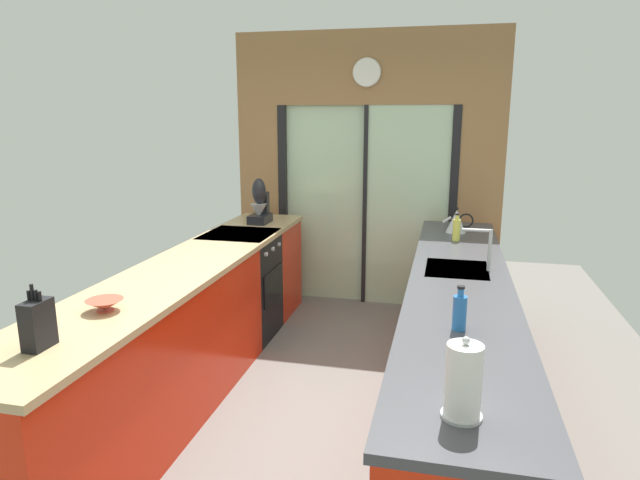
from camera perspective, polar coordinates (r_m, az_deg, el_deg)
The scene contains 13 objects.
ground_plane at distance 4.22m, azimuth 0.67°, elevation -14.26°, with size 5.04×7.60×0.02m, color slate.
back_wall_unit at distance 5.54m, azimuth 4.80°, elevation 8.81°, with size 2.64×0.12×2.70m.
left_counter_run at distance 3.91m, azimuth -14.19°, elevation -9.30°, with size 0.62×3.80×0.92m.
right_counter_run at distance 3.67m, azimuth 13.91°, elevation -10.83°, with size 0.62×3.80×0.92m.
sink_faucet at distance 3.71m, azimuth 16.70°, elevation -0.31°, with size 0.19×0.02×0.27m.
oven_range at distance 4.87m, azimuth -8.17°, elevation -4.68°, with size 0.60×0.60×0.92m.
mixing_bowl at distance 3.07m, azimuth -21.37°, elevation -6.26°, with size 0.19×0.19×0.06m.
knife_block at distance 2.70m, azimuth -27.17°, elevation -7.73°, with size 0.08×0.14×0.29m.
stand_mixer at distance 5.16m, azimuth -6.25°, elevation 3.53°, with size 0.17×0.27×0.42m.
kettle at distance 4.86m, azimuth 13.94°, elevation 1.91°, with size 0.26×0.17×0.22m.
soap_bottle_near at distance 2.69m, azimuth 14.24°, elevation -7.21°, with size 0.07×0.07×0.22m.
soap_bottle_far at distance 4.55m, azimuth 13.93°, elevation 1.09°, with size 0.06×0.06×0.22m.
paper_towel_roll at distance 1.95m, azimuth 14.61°, elevation -14.00°, with size 0.14×0.14×0.29m.
Camera 1 is at (0.81, -3.06, 1.92)m, focal length 30.94 mm.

